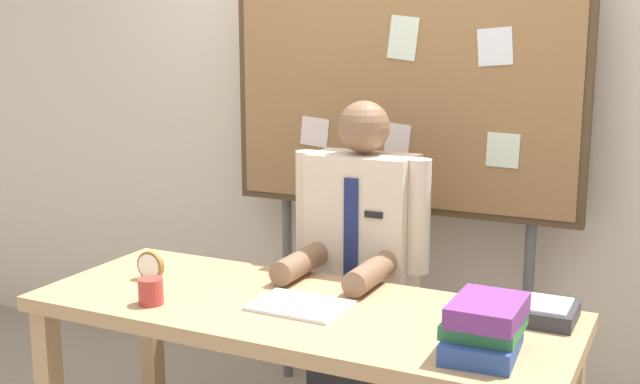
# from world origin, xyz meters

# --- Properties ---
(back_wall) EXTENTS (6.40, 0.08, 2.70)m
(back_wall) POSITION_xyz_m (0.00, 1.13, 1.35)
(back_wall) COLOR beige
(back_wall) RESTS_ON ground_plane
(desk) EXTENTS (1.80, 0.69, 0.75)m
(desk) POSITION_xyz_m (0.00, 0.00, 0.66)
(desk) COLOR tan
(desk) RESTS_ON ground_plane
(person) EXTENTS (0.55, 0.56, 1.38)m
(person) POSITION_xyz_m (0.00, 0.53, 0.64)
(person) COLOR #2D2D33
(person) RESTS_ON ground_plane
(bulletin_board) EXTENTS (1.53, 0.09, 1.91)m
(bulletin_board) POSITION_xyz_m (0.00, 0.92, 1.37)
(bulletin_board) COLOR #4C3823
(bulletin_board) RESTS_ON ground_plane
(book_stack) EXTENTS (0.21, 0.28, 0.16)m
(book_stack) POSITION_xyz_m (0.65, -0.13, 0.83)
(book_stack) COLOR #2D4C99
(book_stack) RESTS_ON desk
(open_notebook) EXTENTS (0.31, 0.23, 0.01)m
(open_notebook) POSITION_xyz_m (0.02, -0.02, 0.76)
(open_notebook) COLOR white
(open_notebook) RESTS_ON desk
(desk_clock) EXTENTS (0.11, 0.04, 0.11)m
(desk_clock) POSITION_xyz_m (-0.61, 0.00, 0.80)
(desk_clock) COLOR olive
(desk_clock) RESTS_ON desk
(coffee_mug) EXTENTS (0.08, 0.08, 0.09)m
(coffee_mug) POSITION_xyz_m (-0.44, -0.21, 0.79)
(coffee_mug) COLOR #B23833
(coffee_mug) RESTS_ON desk
(paper_tray) EXTENTS (0.26, 0.20, 0.06)m
(paper_tray) POSITION_xyz_m (0.72, 0.21, 0.78)
(paper_tray) COLOR #333338
(paper_tray) RESTS_ON desk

